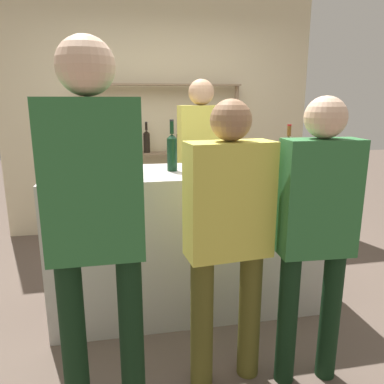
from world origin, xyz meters
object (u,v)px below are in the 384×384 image
Objects in this scene: counter_bottle_2 at (124,150)px; counter_bottle_4 at (288,151)px; counter_bottle_0 at (92,152)px; counter_bottle_3 at (98,156)px; cork_jar at (118,164)px; customer_center at (228,228)px; counter_bottle_1 at (172,151)px; customer_left at (95,212)px; customer_right at (317,223)px; ice_bucket at (254,156)px; wine_glass at (191,155)px; server_behind_counter at (201,158)px.

counter_bottle_2 is 1.05× the size of counter_bottle_4.
counter_bottle_0 is 1.03× the size of counter_bottle_3.
cork_jar is 0.09× the size of customer_center.
counter_bottle_1 is 0.23× the size of customer_center.
cork_jar is at bearing 28.62° from customer_center.
counter_bottle_0 is 1.11m from customer_left.
counter_bottle_3 is 0.21× the size of customer_right.
counter_bottle_2 is 1.19m from customer_center.
counter_bottle_1 is at bearing -25.83° from customer_left.
customer_center is at bearing -118.38° from ice_bucket.
customer_right is at bearing -105.20° from counter_bottle_4.
cork_jar is (-1.25, -0.00, -0.06)m from counter_bottle_4.
cork_jar is at bearing 179.33° from wine_glass.
counter_bottle_0 is at bearing -154.47° from counter_bottle_2.
counter_bottle_3 is at bearing -172.83° from counter_bottle_1.
customer_left reaches higher than counter_bottle_4.
counter_bottle_3 reaches higher than wine_glass.
customer_center is at bearing -51.87° from counter_bottle_0.
counter_bottle_3 reaches higher than ice_bucket.
server_behind_counter is (0.20, 1.57, 0.13)m from customer_center.
counter_bottle_4 is 0.18× the size of customer_left.
customer_left is (-0.62, -0.98, -0.10)m from wine_glass.
server_behind_counter is (-0.26, 1.66, 0.10)m from customer_right.
counter_bottle_0 is 0.22× the size of customer_right.
counter_bottle_3 is 1.04× the size of counter_bottle_4.
customer_left reaches higher than customer_center.
counter_bottle_3 is at bearing 56.06° from customer_right.
customer_right reaches higher than cork_jar.
ice_bucket is 1.40m from customer_left.
ice_bucket is (0.90, -0.30, -0.02)m from counter_bottle_2.
counter_bottle_1 is 2.67× the size of cork_jar.
counter_bottle_2 is 0.21× the size of customer_center.
ice_bucket is at bearing -165.84° from counter_bottle_4.
counter_bottle_0 is 2.53× the size of cork_jar.
customer_left is (0.02, -0.94, -0.11)m from counter_bottle_3.
customer_left reaches higher than counter_bottle_1.
counter_bottle_0 is at bearing 170.03° from counter_bottle_1.
server_behind_counter reaches higher than customer_right.
counter_bottle_1 is at bearing 168.72° from wine_glass.
counter_bottle_1 is at bearing 178.95° from counter_bottle_4.
counter_bottle_3 is 1.38m from counter_bottle_4.
counter_bottle_3 is (-0.18, -0.27, 0.00)m from counter_bottle_2.
customer_right reaches higher than counter_bottle_1.
counter_bottle_4 is at bearing -12.25° from customer_right.
customer_left reaches higher than wine_glass.
customer_left is at bearing 97.51° from customer_right.
counter_bottle_0 is 0.22m from cork_jar.
counter_bottle_3 reaches higher than cork_jar.
customer_right reaches higher than counter_bottle_3.
customer_right is (0.96, -1.12, -0.26)m from counter_bottle_2.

